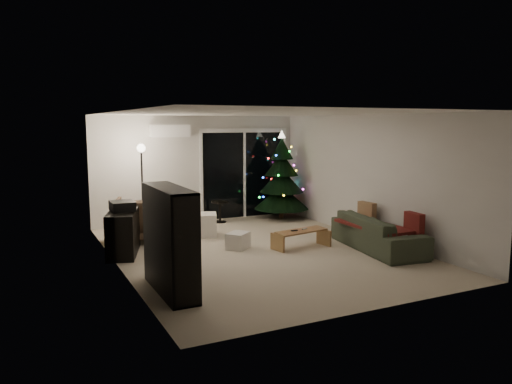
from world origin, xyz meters
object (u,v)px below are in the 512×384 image
(bookshelf, at_px, (157,241))
(armchair, at_px, (139,219))
(christmas_tree, at_px, (282,175))
(sofa, at_px, (378,233))
(media_cabinet, at_px, (123,232))
(coffee_table, at_px, (301,239))

(bookshelf, xyz_separation_m, armchair, (0.49, 3.24, -0.30))
(christmas_tree, bearing_deg, sofa, -87.83)
(bookshelf, height_order, media_cabinet, bookshelf)
(media_cabinet, height_order, armchair, armchair)
(armchair, xyz_separation_m, coffee_table, (2.58, -1.92, -0.26))
(media_cabinet, distance_m, coffee_table, 3.26)
(bookshelf, relative_size, armchair, 1.54)
(bookshelf, xyz_separation_m, coffee_table, (3.08, 1.31, -0.56))
(sofa, bearing_deg, armchair, 63.32)
(armchair, distance_m, coffee_table, 3.23)
(bookshelf, height_order, coffee_table, bookshelf)
(bookshelf, xyz_separation_m, sofa, (4.30, 0.60, -0.42))
(bookshelf, bearing_deg, armchair, 57.25)
(media_cabinet, distance_m, armchair, 1.02)
(christmas_tree, bearing_deg, coffee_table, -111.64)
(media_cabinet, xyz_separation_m, armchair, (0.49, 0.89, 0.04))
(bookshelf, distance_m, christmas_tree, 5.83)
(media_cabinet, relative_size, sofa, 0.58)
(armchair, relative_size, christmas_tree, 0.44)
(coffee_table, relative_size, christmas_tree, 0.50)
(coffee_table, xyz_separation_m, christmas_tree, (1.09, 2.75, 0.91))
(media_cabinet, xyz_separation_m, christmas_tree, (4.17, 1.71, 0.68))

